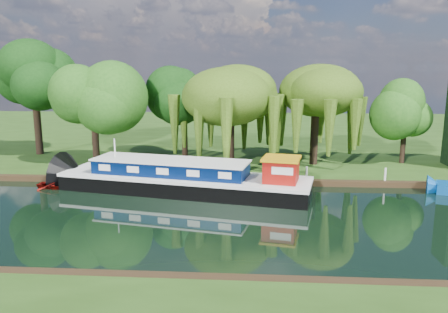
{
  "coord_description": "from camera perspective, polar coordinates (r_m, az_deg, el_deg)",
  "views": [
    {
      "loc": [
        -1.2,
        -24.91,
        8.94
      ],
      "look_at": [
        -3.22,
        5.28,
        2.8
      ],
      "focal_mm": 35.0,
      "sensor_mm": 36.0,
      "label": 1
    }
  ],
  "objects": [
    {
      "name": "far_bank",
      "position": [
        59.57,
        4.95,
        3.01
      ],
      "size": [
        120.0,
        52.0,
        0.45
      ],
      "primitive_type": "cube",
      "color": "#213F11",
      "rests_on": "ground"
    },
    {
      "name": "red_dinghy",
      "position": [
        35.66,
        -20.93,
        -3.83
      ],
      "size": [
        3.24,
        2.47,
        0.63
      ],
      "primitive_type": "imported",
      "rotation": [
        0.0,
        0.0,
        1.46
      ],
      "color": "maroon",
      "rests_on": "ground"
    },
    {
      "name": "tree_far_right",
      "position": [
        42.44,
        22.64,
        5.2
      ],
      "size": [
        3.99,
        3.99,
        6.53
      ],
      "color": "black",
      "rests_on": "far_bank"
    },
    {
      "name": "tree_far_mid",
      "position": [
        42.56,
        -5.24,
        7.37
      ],
      "size": [
        4.86,
        4.86,
        7.95
      ],
      "color": "black",
      "rests_on": "far_bank"
    },
    {
      "name": "reeds_near",
      "position": [
        20.88,
        26.99,
        -13.54
      ],
      "size": [
        33.7,
        1.5,
        1.1
      ],
      "color": "#215616",
      "rests_on": "ground"
    },
    {
      "name": "ground",
      "position": [
        26.5,
        6.27,
        -8.32
      ],
      "size": [
        120.0,
        120.0,
        0.0
      ],
      "primitive_type": "plane",
      "color": "black"
    },
    {
      "name": "lamppost",
      "position": [
        36.05,
        6.47,
        0.97
      ],
      "size": [
        0.36,
        0.36,
        2.56
      ],
      "color": "silver",
      "rests_on": "far_bank"
    },
    {
      "name": "tree_far_left",
      "position": [
        39.63,
        -16.74,
        7.42
      ],
      "size": [
        5.47,
        5.47,
        8.81
      ],
      "color": "black",
      "rests_on": "far_bank"
    },
    {
      "name": "mooring_posts",
      "position": [
        34.27,
        4.9,
        -2.06
      ],
      "size": [
        19.16,
        0.16,
        1.0
      ],
      "color": "silver",
      "rests_on": "far_bank"
    },
    {
      "name": "willow_left",
      "position": [
        37.81,
        0.85,
        7.72
      ],
      "size": [
        6.92,
        6.92,
        8.29
      ],
      "color": "black",
      "rests_on": "far_bank"
    },
    {
      "name": "tree_far_back",
      "position": [
        47.08,
        -23.55,
        8.78
      ],
      "size": [
        6.02,
        6.02,
        10.13
      ],
      "color": "black",
      "rests_on": "far_bank"
    },
    {
      "name": "dutch_barge",
      "position": [
        32.06,
        -5.03,
        -2.98
      ],
      "size": [
        18.9,
        7.72,
        3.89
      ],
      "rotation": [
        0.0,
        0.0,
        -0.2
      ],
      "color": "black",
      "rests_on": "ground"
    },
    {
      "name": "willow_right",
      "position": [
        39.44,
        11.9,
        7.36
      ],
      "size": [
        6.56,
        6.56,
        8.0
      ],
      "color": "black",
      "rests_on": "far_bank"
    }
  ]
}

